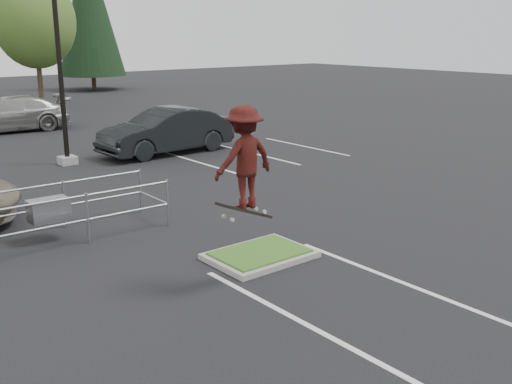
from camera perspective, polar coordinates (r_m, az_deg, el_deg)
ground at (r=13.22m, az=0.38°, el=-6.30°), size 120.00×120.00×0.00m
grass_median at (r=13.20m, az=0.38°, el=-5.99°), size 2.20×1.60×0.16m
stall_lines at (r=17.51m, az=-15.76°, el=-1.49°), size 22.62×17.60×0.01m
light_pole at (r=23.07m, az=-18.38°, el=13.66°), size 0.70×0.60×10.12m
decid_c at (r=41.71m, az=-20.34°, el=14.73°), size 5.12×5.12×8.38m
conif_c at (r=53.70m, az=-15.64°, el=16.67°), size 5.50×5.50×12.50m
cart_corral at (r=14.93m, az=-18.60°, el=-1.50°), size 4.34×1.63×1.22m
skateboarder at (r=11.02m, az=-1.13°, el=3.22°), size 1.25×0.72×2.23m
car_r_charc at (r=24.67m, az=-8.54°, el=5.77°), size 5.62×2.15×1.83m
car_far_silver at (r=32.32m, az=-22.58°, el=6.85°), size 6.12×2.98×1.71m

